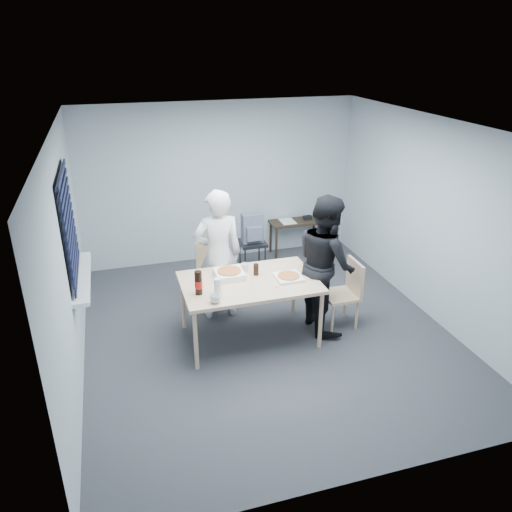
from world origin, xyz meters
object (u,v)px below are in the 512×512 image
object	(u,v)px
stool	(252,248)
chair_far	(213,269)
dining_table	(249,285)
person_white	(218,255)
mug_a	(215,299)
backpack	(253,229)
side_table	(296,225)
mug_b	(245,267)
person_black	(326,263)
soda_bottle	(199,283)
chair_right	(347,289)

from	to	relation	value
stool	chair_far	bearing A→B (deg)	-137.94
dining_table	person_white	world-z (taller)	person_white
dining_table	mug_a	xyz separation A→B (m)	(-0.51, -0.40, 0.11)
person_white	backpack	distance (m)	1.34
backpack	mug_a	bearing A→B (deg)	-97.60
dining_table	side_table	world-z (taller)	dining_table
stool	mug_b	bearing A→B (deg)	-109.57
backpack	person_black	bearing A→B (deg)	-56.51
chair_far	person_black	bearing A→B (deg)	-39.40
dining_table	soda_bottle	world-z (taller)	soda_bottle
stool	backpack	xyz separation A→B (m)	(0.00, -0.01, 0.33)
dining_table	side_table	distance (m)	2.81
chair_right	mug_b	xyz separation A→B (m)	(-1.26, 0.34, 0.33)
soda_bottle	dining_table	bearing A→B (deg)	13.27
dining_table	chair_far	xyz separation A→B (m)	(-0.24, 1.04, -0.22)
mug_a	chair_right	bearing A→B (deg)	11.49
person_black	backpack	xyz separation A→B (m)	(-0.46, 1.71, -0.11)
mug_b	chair_far	bearing A→B (deg)	109.67
chair_right	backpack	size ratio (longest dim) A/B	1.95
soda_bottle	person_white	bearing A→B (deg)	63.25
side_table	backpack	world-z (taller)	backpack
chair_far	chair_right	distance (m)	1.87
backpack	soda_bottle	distance (m)	2.24
chair_far	side_table	size ratio (longest dim) A/B	1.00
mug_a	backpack	bearing A→B (deg)	63.85
dining_table	backpack	bearing A→B (deg)	72.55
person_black	person_white	bearing A→B (deg)	62.89
chair_right	person_white	world-z (taller)	person_white
chair_right	person_black	world-z (taller)	person_black
chair_right	side_table	distance (m)	2.41
chair_far	person_black	size ratio (longest dim) A/B	0.50
dining_table	soda_bottle	distance (m)	0.69
soda_bottle	chair_right	bearing A→B (deg)	3.32
mug_a	soda_bottle	xyz separation A→B (m)	(-0.14, 0.25, 0.09)
backpack	stool	bearing A→B (deg)	108.55
chair_far	side_table	distance (m)	2.19
chair_right	soda_bottle	size ratio (longest dim) A/B	3.15
person_black	mug_a	distance (m)	1.57
person_black	side_table	xyz separation A→B (m)	(0.50, 2.34, -0.37)
chair_right	stool	size ratio (longest dim) A/B	1.60
mug_a	mug_b	world-z (taller)	mug_a
person_black	backpack	size ratio (longest dim) A/B	3.88
person_black	mug_b	xyz separation A→B (m)	(-0.97, 0.27, -0.04)
stool	person_black	bearing A→B (deg)	-75.17
chair_right	dining_table	bearing A→B (deg)	178.26
person_white	soda_bottle	xyz separation A→B (m)	(-0.41, -0.81, 0.05)
stool	chair_right	bearing A→B (deg)	-67.38
person_black	soda_bottle	xyz separation A→B (m)	(-1.64, -0.17, 0.05)
person_white	stool	xyz separation A→B (m)	(0.78, 1.09, -0.44)
chair_far	soda_bottle	xyz separation A→B (m)	(-0.40, -1.19, 0.42)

